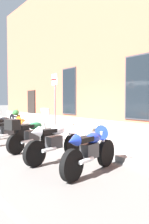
{
  "coord_description": "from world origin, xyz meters",
  "views": [
    {
      "loc": [
        8.06,
        -4.41,
        1.59
      ],
      "look_at": [
        0.82,
        0.99,
        1.14
      ],
      "focal_mm": 37.24,
      "sensor_mm": 36.0,
      "label": 1
    }
  ],
  "objects_px": {
    "motorcycle_green_touring": "(30,133)",
    "barrel_planter": "(16,118)",
    "motorcycle_white_sport": "(57,139)",
    "motorcycle_black_sport": "(4,125)",
    "motorcycle_orange_sport": "(10,129)",
    "motorcycle_blue_sport": "(93,147)",
    "parking_sign": "(55,96)"
  },
  "relations": [
    {
      "from": "motorcycle_white_sport",
      "to": "motorcycle_green_touring",
      "type": "bearing_deg",
      "value": -177.16
    },
    {
      "from": "barrel_planter",
      "to": "motorcycle_white_sport",
      "type": "bearing_deg",
      "value": -14.91
    },
    {
      "from": "motorcycle_black_sport",
      "to": "barrel_planter",
      "type": "height_order",
      "value": "barrel_planter"
    },
    {
      "from": "motorcycle_black_sport",
      "to": "barrel_planter",
      "type": "relative_size",
      "value": 2.18
    },
    {
      "from": "parking_sign",
      "to": "barrel_planter",
      "type": "bearing_deg",
      "value": 175.2
    },
    {
      "from": "motorcycle_white_sport",
      "to": "motorcycle_black_sport",
      "type": "bearing_deg",
      "value": 178.44
    },
    {
      "from": "motorcycle_white_sport",
      "to": "parking_sign",
      "type": "height_order",
      "value": "parking_sign"
    },
    {
      "from": "motorcycle_orange_sport",
      "to": "parking_sign",
      "type": "bearing_deg",
      "value": 83.83
    },
    {
      "from": "motorcycle_black_sport",
      "to": "parking_sign",
      "type": "distance_m",
      "value": 2.51
    },
    {
      "from": "motorcycle_orange_sport",
      "to": "parking_sign",
      "type": "height_order",
      "value": "parking_sign"
    },
    {
      "from": "motorcycle_black_sport",
      "to": "motorcycle_white_sport",
      "type": "relative_size",
      "value": 0.98
    },
    {
      "from": "motorcycle_white_sport",
      "to": "barrel_planter",
      "type": "bearing_deg",
      "value": 165.09
    },
    {
      "from": "motorcycle_blue_sport",
      "to": "barrel_planter",
      "type": "height_order",
      "value": "barrel_planter"
    },
    {
      "from": "motorcycle_green_touring",
      "to": "barrel_planter",
      "type": "bearing_deg",
      "value": 161.33
    },
    {
      "from": "motorcycle_orange_sport",
      "to": "motorcycle_white_sport",
      "type": "height_order",
      "value": "motorcycle_white_sport"
    },
    {
      "from": "motorcycle_green_touring",
      "to": "parking_sign",
      "type": "bearing_deg",
      "value": 128.01
    },
    {
      "from": "motorcycle_black_sport",
      "to": "motorcycle_green_touring",
      "type": "height_order",
      "value": "motorcycle_green_touring"
    },
    {
      "from": "motorcycle_black_sport",
      "to": "motorcycle_orange_sport",
      "type": "distance_m",
      "value": 1.35
    },
    {
      "from": "parking_sign",
      "to": "motorcycle_black_sport",
      "type": "bearing_deg",
      "value": -134.12
    },
    {
      "from": "motorcycle_orange_sport",
      "to": "motorcycle_green_touring",
      "type": "xyz_separation_m",
      "value": [
        1.57,
        0.05,
        0.01
      ]
    },
    {
      "from": "motorcycle_green_touring",
      "to": "parking_sign",
      "type": "height_order",
      "value": "parking_sign"
    },
    {
      "from": "motorcycle_green_touring",
      "to": "parking_sign",
      "type": "xyz_separation_m",
      "value": [
        -1.37,
        1.76,
        1.23
      ]
    },
    {
      "from": "barrel_planter",
      "to": "parking_sign",
      "type": "bearing_deg",
      "value": -4.8
    },
    {
      "from": "motorcycle_orange_sport",
      "to": "barrel_planter",
      "type": "bearing_deg",
      "value": 155.46
    },
    {
      "from": "motorcycle_black_sport",
      "to": "barrel_planter",
      "type": "distance_m",
      "value": 4.09
    },
    {
      "from": "motorcycle_black_sport",
      "to": "motorcycle_green_touring",
      "type": "relative_size",
      "value": 1.02
    },
    {
      "from": "motorcycle_black_sport",
      "to": "parking_sign",
      "type": "xyz_separation_m",
      "value": [
        1.52,
        1.57,
        1.23
      ]
    },
    {
      "from": "motorcycle_black_sport",
      "to": "parking_sign",
      "type": "relative_size",
      "value": 0.79
    },
    {
      "from": "motorcycle_green_touring",
      "to": "motorcycle_white_sport",
      "type": "height_order",
      "value": "motorcycle_green_touring"
    },
    {
      "from": "motorcycle_black_sport",
      "to": "barrel_planter",
      "type": "bearing_deg",
      "value": 150.83
    },
    {
      "from": "motorcycle_orange_sport",
      "to": "motorcycle_blue_sport",
      "type": "xyz_separation_m",
      "value": [
        4.38,
        0.19,
        0.01
      ]
    },
    {
      "from": "motorcycle_green_touring",
      "to": "motorcycle_blue_sport",
      "type": "height_order",
      "value": "motorcycle_green_touring"
    }
  ]
}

